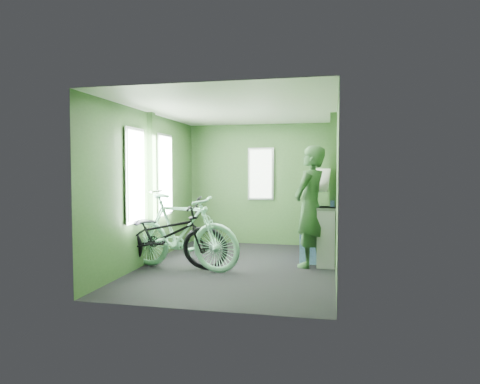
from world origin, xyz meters
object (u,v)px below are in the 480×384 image
object	(u,v)px
bicycle_mint	(181,270)
bench_seat	(319,241)
bicycle_black	(162,269)
waste_box	(326,237)
passenger	(310,206)

from	to	relation	value
bicycle_mint	bench_seat	size ratio (longest dim) A/B	1.90
bicycle_black	waste_box	bearing A→B (deg)	-75.79
bicycle_black	passenger	bearing A→B (deg)	-75.35
bicycle_mint	passenger	xyz separation A→B (m)	(1.79, 0.64, 0.89)
bicycle_mint	waste_box	distance (m)	2.18
bicycle_mint	bench_seat	bearing A→B (deg)	-47.54
passenger	waste_box	size ratio (longest dim) A/B	2.03
bicycle_black	bench_seat	size ratio (longest dim) A/B	1.99
passenger	waste_box	distance (m)	0.51
bicycle_black	waste_box	world-z (taller)	waste_box
bicycle_mint	waste_box	bearing A→B (deg)	-60.74
waste_box	passenger	bearing A→B (deg)	-167.17
bench_seat	passenger	bearing A→B (deg)	-102.14
bicycle_mint	passenger	size ratio (longest dim) A/B	1.02
waste_box	bicycle_black	bearing A→B (deg)	-163.17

